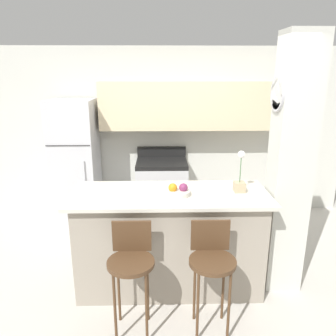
{
  "coord_description": "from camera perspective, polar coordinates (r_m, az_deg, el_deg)",
  "views": [
    {
      "loc": [
        -0.09,
        -3.01,
        2.19
      ],
      "look_at": [
        0.0,
        0.7,
        1.1
      ],
      "focal_mm": 35.0,
      "sensor_mm": 36.0,
      "label": 1
    }
  ],
  "objects": [
    {
      "name": "bar_stool_right",
      "position": [
        2.89,
        7.62,
        -15.77
      ],
      "size": [
        0.4,
        0.4,
        0.97
      ],
      "color": "#4C331E",
      "rests_on": "ground_plane"
    },
    {
      "name": "orchid_vase",
      "position": [
        3.3,
        12.4,
        -1.94
      ],
      "size": [
        0.11,
        0.11,
        0.42
      ],
      "color": "tan",
      "rests_on": "counter_bar"
    },
    {
      "name": "counter_bar",
      "position": [
        3.44,
        0.28,
        -12.47
      ],
      "size": [
        1.96,
        0.76,
        1.04
      ],
      "color": "gray",
      "rests_on": "ground_plane"
    },
    {
      "name": "stove_range",
      "position": [
        5.0,
        -1.07,
        -3.8
      ],
      "size": [
        0.75,
        0.61,
        1.07
      ],
      "color": "silver",
      "rests_on": "ground_plane"
    },
    {
      "name": "wall_back",
      "position": [
        5.02,
        1.21,
        7.99
      ],
      "size": [
        5.6,
        0.38,
        2.55
      ],
      "color": "silver",
      "rests_on": "ground_plane"
    },
    {
      "name": "refrigerator",
      "position": [
        4.98,
        -15.77,
        0.91
      ],
      "size": [
        0.62,
        0.67,
        1.82
      ],
      "color": "silver",
      "rests_on": "ground_plane"
    },
    {
      "name": "pillar_right",
      "position": [
        3.4,
        20.44,
        -0.1
      ],
      "size": [
        0.38,
        0.33,
        2.55
      ],
      "color": "silver",
      "rests_on": "ground_plane"
    },
    {
      "name": "bar_stool_left",
      "position": [
        2.87,
        -6.42,
        -15.98
      ],
      "size": [
        0.4,
        0.4,
        0.97
      ],
      "color": "#4C331E",
      "rests_on": "ground_plane"
    },
    {
      "name": "ground_plane",
      "position": [
        3.73,
        0.27,
        -19.56
      ],
      "size": [
        14.0,
        14.0,
        0.0
      ],
      "primitive_type": "plane",
      "color": "beige"
    },
    {
      "name": "fruit_bowl",
      "position": [
        3.16,
        1.76,
        -4.06
      ],
      "size": [
        0.23,
        0.23,
        0.12
      ],
      "color": "silver",
      "rests_on": "counter_bar"
    },
    {
      "name": "trash_bin",
      "position": [
        4.91,
        -9.67,
        -7.85
      ],
      "size": [
        0.28,
        0.28,
        0.38
      ],
      "color": "#59595B",
      "rests_on": "ground_plane"
    }
  ]
}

